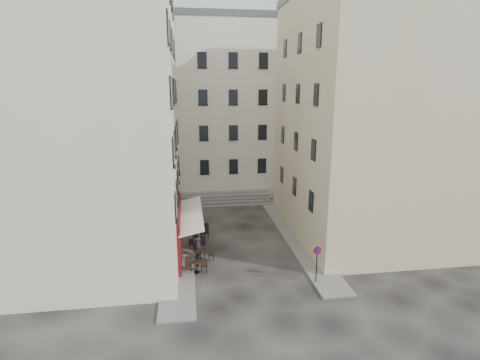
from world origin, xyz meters
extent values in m
plane|color=black|center=(0.00, 0.00, 0.00)|extent=(90.00, 90.00, 0.00)
cube|color=slate|center=(-4.50, 4.00, 0.06)|extent=(2.00, 22.00, 0.12)
cube|color=slate|center=(4.50, 3.00, 0.06)|extent=(2.00, 18.00, 0.12)
cube|color=beige|center=(-10.50, 3.00, 10.00)|extent=(12.00, 16.00, 20.00)
cube|color=#C1B890|center=(10.50, 3.50, 9.00)|extent=(12.00, 14.00, 18.00)
cube|color=beige|center=(-1.00, 19.00, 9.00)|extent=(18.00, 10.00, 18.00)
cube|color=#52585E|center=(-1.00, 19.00, 18.30)|extent=(18.20, 10.20, 0.60)
cube|color=#4D0F0B|center=(-4.42, 1.00, 1.75)|extent=(0.25, 7.00, 3.50)
cube|color=black|center=(-4.38, 1.00, 1.40)|extent=(0.06, 3.85, 2.00)
cube|color=silver|center=(-3.60, 1.00, 2.95)|extent=(1.58, 7.30, 0.41)
cube|color=#63605E|center=(0.00, 11.90, 0.10)|extent=(9.00, 1.80, 0.20)
cube|color=#63605E|center=(0.00, 12.35, 0.30)|extent=(9.00, 1.80, 0.20)
cube|color=#63605E|center=(0.00, 12.80, 0.50)|extent=(9.00, 1.80, 0.20)
cube|color=#63605E|center=(0.00, 13.25, 0.70)|extent=(9.00, 1.80, 0.20)
cylinder|color=black|center=(-3.25, -1.00, 0.45)|extent=(0.10, 0.10, 0.90)
sphere|color=black|center=(-3.25, -1.00, 0.92)|extent=(0.12, 0.12, 0.12)
cylinder|color=black|center=(-3.25, 2.50, 0.45)|extent=(0.10, 0.10, 0.90)
sphere|color=black|center=(-3.25, 2.50, 0.92)|extent=(0.12, 0.12, 0.12)
cylinder|color=black|center=(-3.25, 6.00, 0.45)|extent=(0.10, 0.10, 0.90)
sphere|color=black|center=(-3.25, 6.00, 0.92)|extent=(0.12, 0.12, 0.12)
cylinder|color=black|center=(3.70, -4.18, 1.19)|extent=(0.06, 0.06, 2.39)
cylinder|color=red|center=(3.70, -4.19, 2.15)|extent=(0.55, 0.08, 0.55)
cylinder|color=navy|center=(3.70, -4.21, 2.15)|extent=(0.40, 0.07, 0.40)
cube|color=red|center=(3.70, -4.24, 2.15)|extent=(0.32, 0.05, 0.32)
cylinder|color=black|center=(-3.37, -1.92, 0.08)|extent=(0.40, 0.40, 0.02)
cylinder|color=black|center=(-3.37, -1.92, 0.44)|extent=(0.06, 0.06, 0.77)
cylinder|color=black|center=(-3.37, -1.92, 0.79)|extent=(0.66, 0.66, 0.04)
cube|color=black|center=(-2.88, -1.92, 0.50)|extent=(0.42, 0.42, 0.99)
cube|color=black|center=(-3.87, -1.81, 0.50)|extent=(0.42, 0.42, 0.99)
cylinder|color=black|center=(-2.77, -0.32, 0.07)|extent=(0.35, 0.35, 0.02)
cylinder|color=black|center=(-2.77, -0.32, 0.39)|extent=(0.05, 0.05, 0.68)
cylinder|color=black|center=(-2.77, -0.32, 0.70)|extent=(0.58, 0.58, 0.04)
cube|color=black|center=(-2.33, -0.32, 0.44)|extent=(0.37, 0.37, 0.87)
cube|color=black|center=(-3.20, -0.23, 0.44)|extent=(0.37, 0.37, 0.87)
cylinder|color=black|center=(-3.21, 1.63, 0.06)|extent=(0.33, 0.33, 0.02)
cylinder|color=black|center=(-3.21, 1.63, 0.36)|extent=(0.05, 0.05, 0.64)
cylinder|color=black|center=(-3.21, 1.63, 0.65)|extent=(0.54, 0.54, 0.04)
cube|color=black|center=(-2.80, 1.63, 0.41)|extent=(0.35, 0.35, 0.82)
cube|color=black|center=(-3.62, 1.72, 0.41)|extent=(0.35, 0.35, 0.82)
cylinder|color=black|center=(-2.87, 3.69, 0.07)|extent=(0.35, 0.35, 0.02)
cylinder|color=black|center=(-2.87, 3.69, 0.39)|extent=(0.05, 0.05, 0.68)
cylinder|color=black|center=(-2.87, 3.69, 0.70)|extent=(0.58, 0.58, 0.04)
cube|color=black|center=(-2.43, 3.69, 0.44)|extent=(0.37, 0.37, 0.88)
cube|color=black|center=(-3.31, 3.79, 0.44)|extent=(0.37, 0.37, 0.88)
cylinder|color=black|center=(-2.83, 4.71, 0.07)|extent=(0.36, 0.36, 0.02)
cylinder|color=black|center=(-2.83, 4.71, 0.40)|extent=(0.05, 0.05, 0.69)
cylinder|color=black|center=(-2.83, 4.71, 0.71)|extent=(0.60, 0.60, 0.04)
cube|color=black|center=(-2.39, 4.71, 0.45)|extent=(0.38, 0.38, 0.89)
cube|color=black|center=(-3.28, 4.81, 0.45)|extent=(0.38, 0.38, 0.89)
imported|color=black|center=(-3.20, 0.48, 0.91)|extent=(0.79, 0.70, 1.82)
camera|label=1|loc=(-3.68, -23.68, 11.46)|focal=28.00mm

